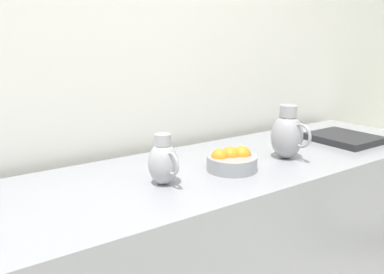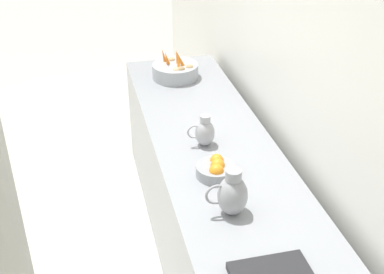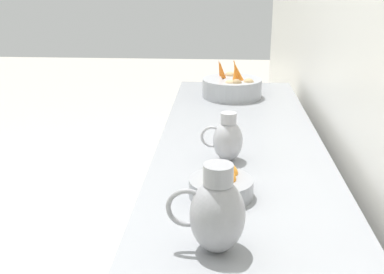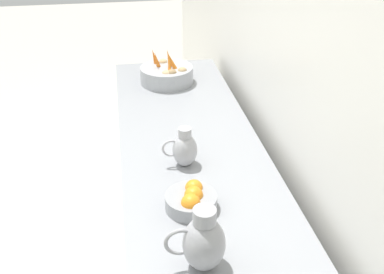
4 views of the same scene
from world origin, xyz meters
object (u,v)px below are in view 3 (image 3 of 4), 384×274
at_px(vegetable_colander, 232,87).
at_px(metal_pitcher_tall, 216,213).
at_px(orange_bowl, 222,185).
at_px(metal_pitcher_short, 227,139).

height_order(vegetable_colander, metal_pitcher_tall, metal_pitcher_tall).
bearing_deg(vegetable_colander, metal_pitcher_tall, 87.75).
height_order(orange_bowl, metal_pitcher_tall, metal_pitcher_tall).
xyz_separation_m(vegetable_colander, orange_bowl, (0.05, 1.35, -0.02)).
xyz_separation_m(orange_bowl, metal_pitcher_short, (-0.02, -0.33, 0.05)).
bearing_deg(orange_bowl, metal_pitcher_short, -93.45).
relative_size(vegetable_colander, orange_bowl, 1.63).
distance_m(vegetable_colander, metal_pitcher_short, 1.02).
bearing_deg(metal_pitcher_tall, vegetable_colander, -92.25).
relative_size(orange_bowl, metal_pitcher_short, 1.09).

